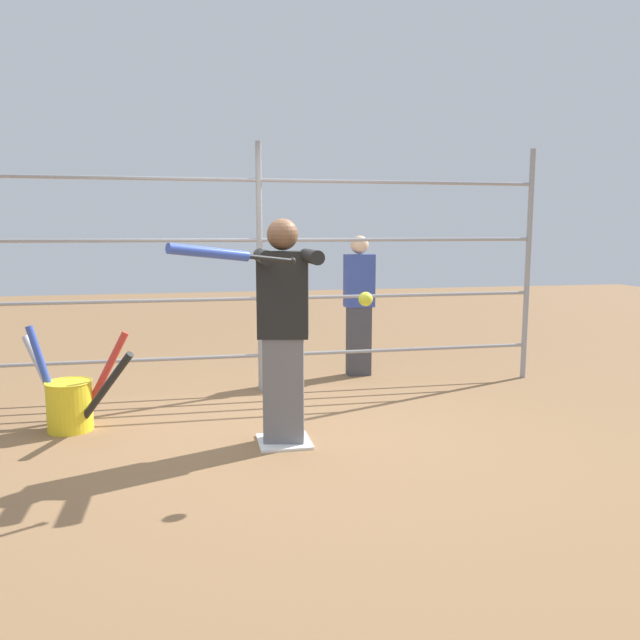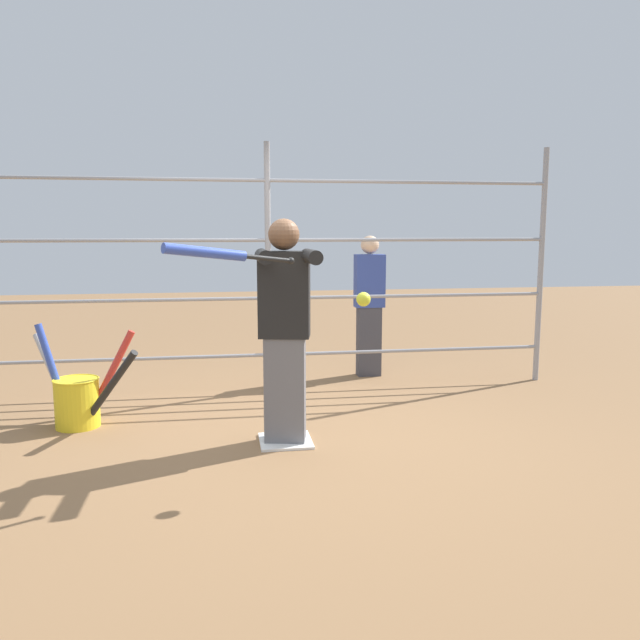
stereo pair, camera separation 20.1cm
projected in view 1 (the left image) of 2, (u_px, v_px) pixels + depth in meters
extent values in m
plane|color=olive|center=(284.00, 443.00, 4.83)|extent=(24.00, 24.00, 0.00)
cube|color=white|center=(284.00, 441.00, 4.82)|extent=(0.40, 0.40, 0.02)
cylinder|color=#939399|center=(528.00, 266.00, 6.78)|extent=(0.06, 0.06, 2.48)
cylinder|color=#939399|center=(260.00, 269.00, 6.20)|extent=(0.06, 0.06, 2.48)
cylinder|color=#939399|center=(261.00, 355.00, 6.32)|extent=(5.85, 0.04, 0.04)
cylinder|color=#939399|center=(260.00, 298.00, 6.24)|extent=(5.85, 0.04, 0.04)
cylinder|color=#939399|center=(259.00, 240.00, 6.16)|extent=(5.85, 0.04, 0.04)
cylinder|color=#939399|center=(259.00, 180.00, 6.07)|extent=(5.85, 0.04, 0.04)
cube|color=slate|center=(284.00, 391.00, 4.77)|extent=(0.34, 0.25, 0.83)
cube|color=black|center=(283.00, 295.00, 4.66)|extent=(0.41, 0.29, 0.65)
sphere|color=brown|center=(282.00, 234.00, 4.60)|extent=(0.23, 0.23, 0.23)
cylinder|color=black|center=(311.00, 257.00, 4.40)|extent=(0.10, 0.46, 0.10)
cylinder|color=black|center=(263.00, 257.00, 4.40)|extent=(0.10, 0.46, 0.10)
sphere|color=black|center=(292.00, 261.00, 4.18)|extent=(0.05, 0.05, 0.05)
cylinder|color=black|center=(271.00, 259.00, 4.05)|extent=(0.34, 0.21, 0.07)
cylinder|color=#334CB2|center=(210.00, 253.00, 3.75)|extent=(0.51, 0.33, 0.13)
sphere|color=yellow|center=(366.00, 299.00, 4.13)|extent=(0.10, 0.10, 0.10)
cylinder|color=yellow|center=(70.00, 406.00, 5.10)|extent=(0.36, 0.36, 0.40)
torus|color=yellow|center=(68.00, 382.00, 5.07)|extent=(0.37, 0.37, 0.01)
cylinder|color=#B2B2B7|center=(45.00, 379.00, 5.28)|extent=(0.44, 0.48, 0.71)
cylinder|color=black|center=(103.00, 391.00, 4.95)|extent=(0.54, 0.39, 0.69)
cylinder|color=red|center=(103.00, 379.00, 5.14)|extent=(0.45, 0.09, 0.78)
cylinder|color=#334CB2|center=(46.00, 376.00, 5.07)|extent=(0.29, 0.12, 0.84)
cube|color=#3F3F47|center=(359.00, 341.00, 7.03)|extent=(0.26, 0.16, 0.78)
cube|color=#334799|center=(359.00, 281.00, 6.94)|extent=(0.32, 0.18, 0.58)
sphere|color=beige|center=(360.00, 245.00, 6.88)|extent=(0.20, 0.20, 0.20)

